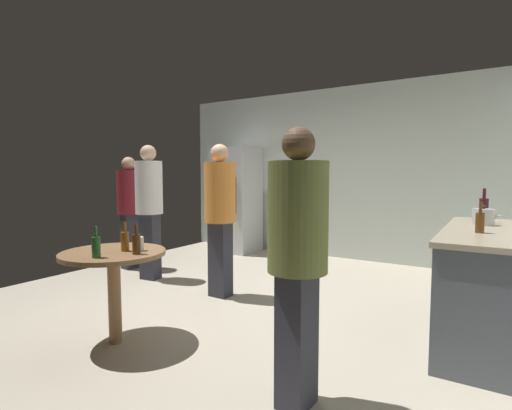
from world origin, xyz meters
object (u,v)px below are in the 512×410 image
(person_in_orange_shirt, at_px, (220,208))
(person_in_maroon_shirt, at_px, (129,204))
(beer_bottle_green, at_px, (96,246))
(person_in_white_shirt, at_px, (149,201))
(beer_bottle_amber, at_px, (125,240))
(foreground_table, at_px, (114,264))
(beer_bottle_brown, at_px, (136,243))
(wine_bottle_on_counter, at_px, (484,210))
(plastic_cup_white, at_px, (139,244))
(person_in_olive_shirt, at_px, (298,247))
(kettle, at_px, (484,217))
(beer_bottle_on_counter, at_px, (480,222))
(refrigerator, at_px, (236,200))

(person_in_orange_shirt, bearing_deg, person_in_maroon_shirt, -98.51)
(beer_bottle_green, relative_size, person_in_white_shirt, 0.14)
(person_in_maroon_shirt, bearing_deg, beer_bottle_amber, -31.55)
(foreground_table, bearing_deg, person_in_white_shirt, 128.87)
(person_in_white_shirt, distance_m, person_in_maroon_shirt, 0.72)
(foreground_table, xyz_separation_m, beer_bottle_brown, (0.24, 0.02, 0.19))
(wine_bottle_on_counter, distance_m, plastic_cup_white, 3.03)
(person_in_white_shirt, height_order, person_in_olive_shirt, person_in_white_shirt)
(wine_bottle_on_counter, xyz_separation_m, beer_bottle_green, (-2.35, -2.31, -0.20))
(beer_bottle_green, bearing_deg, person_in_white_shirt, 127.14)
(kettle, xyz_separation_m, beer_bottle_amber, (-2.38, -1.84, -0.15))
(beer_bottle_brown, bearing_deg, person_in_white_shirt, 134.52)
(wine_bottle_on_counter, xyz_separation_m, beer_bottle_amber, (-2.37, -2.04, -0.20))
(foreground_table, bearing_deg, kettle, 37.80)
(beer_bottle_amber, height_order, beer_bottle_green, same)
(person_in_white_shirt, xyz_separation_m, person_in_olive_shirt, (2.79, -1.49, -0.07))
(person_in_orange_shirt, bearing_deg, beer_bottle_green, 5.50)
(kettle, distance_m, wine_bottle_on_counter, 0.20)
(beer_bottle_on_counter, distance_m, person_in_orange_shirt, 2.44)
(beer_bottle_on_counter, bearing_deg, person_in_orange_shirt, 179.31)
(plastic_cup_white, bearing_deg, person_in_maroon_shirt, 141.33)
(plastic_cup_white, height_order, person_in_maroon_shirt, person_in_maroon_shirt)
(foreground_table, distance_m, person_in_olive_shirt, 1.62)
(refrigerator, distance_m, person_in_olive_shirt, 4.62)
(person_in_orange_shirt, bearing_deg, wine_bottle_on_counter, 108.10)
(beer_bottle_green, bearing_deg, kettle, 41.92)
(refrigerator, distance_m, beer_bottle_green, 4.05)
(wine_bottle_on_counter, xyz_separation_m, person_in_white_shirt, (-3.64, -0.61, -0.02))
(kettle, relative_size, foreground_table, 0.30)
(person_in_maroon_shirt, height_order, person_in_orange_shirt, person_in_orange_shirt)
(wine_bottle_on_counter, height_order, person_in_maroon_shirt, person_in_maroon_shirt)
(foreground_table, height_order, plastic_cup_white, plastic_cup_white)
(beer_bottle_amber, distance_m, person_in_white_shirt, 1.92)
(kettle, bearing_deg, person_in_orange_shirt, -168.32)
(refrigerator, height_order, person_in_olive_shirt, refrigerator)
(beer_bottle_on_counter, relative_size, plastic_cup_white, 2.09)
(person_in_orange_shirt, bearing_deg, beer_bottle_amber, 5.29)
(kettle, distance_m, plastic_cup_white, 2.91)
(beer_bottle_on_counter, relative_size, beer_bottle_green, 1.00)
(wine_bottle_on_counter, distance_m, person_in_white_shirt, 3.69)
(refrigerator, height_order, beer_bottle_brown, refrigerator)
(beer_bottle_green, bearing_deg, person_in_maroon_shirt, 135.08)
(refrigerator, relative_size, beer_bottle_on_counter, 7.83)
(kettle, bearing_deg, beer_bottle_green, -138.08)
(foreground_table, height_order, beer_bottle_green, beer_bottle_green)
(beer_bottle_green, bearing_deg, foreground_table, 112.96)
(kettle, bearing_deg, person_in_olive_shirt, -114.16)
(beer_bottle_amber, bearing_deg, refrigerator, 111.44)
(beer_bottle_brown, xyz_separation_m, person_in_white_shirt, (-1.44, 1.46, 0.18))
(beer_bottle_green, xyz_separation_m, person_in_orange_shirt, (-0.10, 1.61, 0.15))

